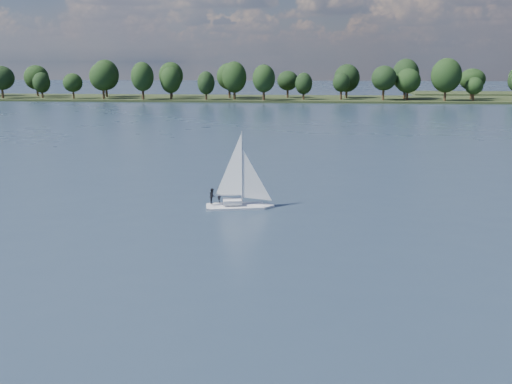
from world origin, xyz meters
TOP-DOWN VIEW (x-y plane):
  - ground at (0.00, 100.00)m, footprint 700.00×700.00m
  - far_shore at (0.00, 212.00)m, footprint 660.00×40.00m
  - sailboat at (-6.46, 36.21)m, footprint 6.62×3.00m
  - treeline at (-2.98, 208.42)m, footprint 563.05×74.01m

SIDE VIEW (x-z plane):
  - ground at x=0.00m, z-range 0.00..0.00m
  - far_shore at x=0.00m, z-range -0.75..0.75m
  - sailboat at x=-6.46m, z-range -1.86..6.56m
  - treeline at x=-2.98m, z-range -1.06..17.39m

